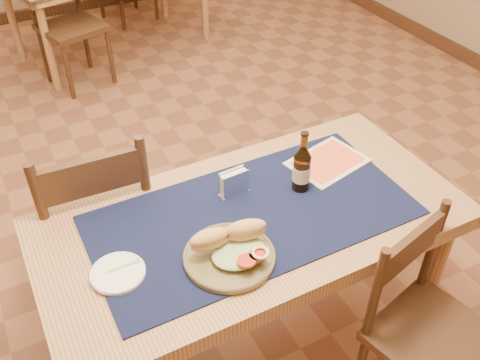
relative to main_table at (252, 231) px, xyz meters
name	(u,v)px	position (x,y,z in m)	size (l,w,h in m)	color
main_table	(252,231)	(0.00, 0.00, 0.00)	(1.60, 0.80, 0.75)	tan
placemat	(252,215)	(0.00, 0.00, 0.09)	(1.20, 0.60, 0.01)	black
baseboard	(182,221)	(0.00, 0.80, -0.62)	(6.00, 7.00, 0.10)	#402517
chair_main_far	(97,220)	(-0.49, 0.51, -0.15)	(0.48, 0.48, 1.00)	#402517
chair_main_near	(427,329)	(0.43, -0.56, -0.21)	(0.49, 0.49, 0.88)	#402517
chair_back_near	(68,23)	(-0.07, 2.79, -0.18)	(0.53, 0.53, 0.94)	#402517
sandwich_plate	(231,251)	(-0.17, -0.16, 0.12)	(0.32, 0.32, 0.12)	brown
side_plate	(118,273)	(-0.53, -0.05, 0.10)	(0.18, 0.18, 0.02)	white
fork	(126,265)	(-0.50, -0.04, 0.10)	(0.11, 0.02, 0.00)	#7EC86E
beer_bottle	(302,168)	(0.24, 0.05, 0.19)	(0.07, 0.07, 0.26)	#492C0D
napkin_holder	(234,183)	(0.00, 0.14, 0.14)	(0.12, 0.05, 0.11)	silver
menu_card	(328,162)	(0.44, 0.14, 0.09)	(0.35, 0.29, 0.01)	beige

